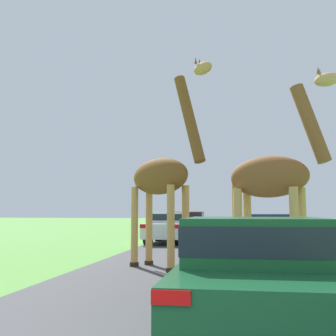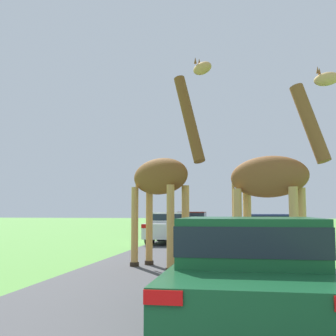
% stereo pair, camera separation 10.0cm
% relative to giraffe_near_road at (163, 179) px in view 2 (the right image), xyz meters
% --- Properties ---
extents(road, '(6.45, 120.00, 0.00)m').
position_rel_giraffe_near_road_xyz_m(road, '(1.09, 21.15, -2.29)').
color(road, '#424244').
rests_on(road, ground).
extents(giraffe_near_road, '(2.52, 2.18, 5.17)m').
position_rel_giraffe_near_road_xyz_m(giraffe_near_road, '(0.00, 0.00, 0.00)').
color(giraffe_near_road, tan).
rests_on(giraffe_near_road, ground).
extents(giraffe_companion, '(2.57, 1.57, 4.66)m').
position_rel_giraffe_near_road_xyz_m(giraffe_companion, '(2.74, -0.66, -0.14)').
color(giraffe_companion, tan).
rests_on(giraffe_companion, ground).
extents(car_lead_maroon, '(1.92, 4.05, 1.38)m').
position_rel_giraffe_near_road_xyz_m(car_lead_maroon, '(2.08, -5.00, -1.56)').
color(car_lead_maroon, '#144C28').
rests_on(car_lead_maroon, ground).
extents(car_queue_right, '(1.73, 4.27, 1.40)m').
position_rel_giraffe_near_road_xyz_m(car_queue_right, '(-1.26, 8.69, -1.55)').
color(car_queue_right, silver).
rests_on(car_queue_right, ground).
extents(car_queue_left, '(1.98, 4.65, 1.34)m').
position_rel_giraffe_near_road_xyz_m(car_queue_left, '(3.18, 5.99, -1.57)').
color(car_queue_left, navy).
rests_on(car_queue_left, ground).
extents(car_far_ahead, '(1.92, 4.07, 1.40)m').
position_rel_giraffe_near_road_xyz_m(car_far_ahead, '(-1.17, 16.83, -1.55)').
color(car_far_ahead, '#561914').
rests_on(car_far_ahead, ground).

